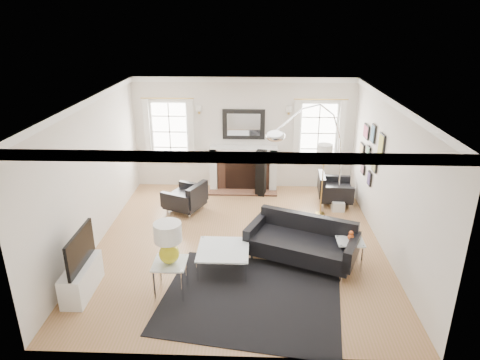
{
  "coord_description": "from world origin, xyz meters",
  "views": [
    {
      "loc": [
        0.29,
        -7.39,
        4.2
      ],
      "look_at": [
        0.01,
        0.3,
        1.21
      ],
      "focal_mm": 32.0,
      "sensor_mm": 36.0,
      "label": 1
    }
  ],
  "objects_px": {
    "armchair_right": "(333,190)",
    "fireplace": "(243,169)",
    "sofa": "(302,242)",
    "gourd_lamp": "(168,240)",
    "arc_floor_lamp": "(310,159)",
    "coffee_table": "(223,251)",
    "armchair_left": "(187,198)"
  },
  "relations": [
    {
      "from": "fireplace",
      "to": "sofa",
      "type": "xyz_separation_m",
      "value": [
        1.17,
        -3.34,
        -0.2
      ]
    },
    {
      "from": "armchair_left",
      "to": "armchair_right",
      "type": "height_order",
      "value": "armchair_right"
    },
    {
      "from": "fireplace",
      "to": "gourd_lamp",
      "type": "distance_m",
      "value": 4.6
    },
    {
      "from": "sofa",
      "to": "armchair_left",
      "type": "bearing_deg",
      "value": 141.07
    },
    {
      "from": "coffee_table",
      "to": "arc_floor_lamp",
      "type": "relative_size",
      "value": 0.34
    },
    {
      "from": "armchair_left",
      "to": "gourd_lamp",
      "type": "height_order",
      "value": "gourd_lamp"
    },
    {
      "from": "fireplace",
      "to": "arc_floor_lamp",
      "type": "distance_m",
      "value": 2.46
    },
    {
      "from": "coffee_table",
      "to": "arc_floor_lamp",
      "type": "distance_m",
      "value": 2.76
    },
    {
      "from": "fireplace",
      "to": "gourd_lamp",
      "type": "xyz_separation_m",
      "value": [
        -1.02,
        -4.46,
        0.42
      ]
    },
    {
      "from": "armchair_right",
      "to": "coffee_table",
      "type": "relative_size",
      "value": 1.03
    },
    {
      "from": "armchair_left",
      "to": "armchair_right",
      "type": "distance_m",
      "value": 3.42
    },
    {
      "from": "fireplace",
      "to": "gourd_lamp",
      "type": "height_order",
      "value": "gourd_lamp"
    },
    {
      "from": "armchair_right",
      "to": "fireplace",
      "type": "bearing_deg",
      "value": 159.53
    },
    {
      "from": "armchair_right",
      "to": "arc_floor_lamp",
      "type": "relative_size",
      "value": 0.35
    },
    {
      "from": "arc_floor_lamp",
      "to": "armchair_right",
      "type": "bearing_deg",
      "value": 54.37
    },
    {
      "from": "gourd_lamp",
      "to": "fireplace",
      "type": "bearing_deg",
      "value": 77.15
    },
    {
      "from": "sofa",
      "to": "gourd_lamp",
      "type": "relative_size",
      "value": 3.1
    },
    {
      "from": "fireplace",
      "to": "coffee_table",
      "type": "relative_size",
      "value": 1.92
    },
    {
      "from": "gourd_lamp",
      "to": "arc_floor_lamp",
      "type": "distance_m",
      "value": 3.65
    },
    {
      "from": "fireplace",
      "to": "coffee_table",
      "type": "distance_m",
      "value": 3.73
    },
    {
      "from": "sofa",
      "to": "coffee_table",
      "type": "relative_size",
      "value": 2.39
    },
    {
      "from": "coffee_table",
      "to": "arc_floor_lamp",
      "type": "bearing_deg",
      "value": 49.12
    },
    {
      "from": "fireplace",
      "to": "sofa",
      "type": "relative_size",
      "value": 0.8
    },
    {
      "from": "armchair_left",
      "to": "gourd_lamp",
      "type": "relative_size",
      "value": 1.57
    },
    {
      "from": "sofa",
      "to": "gourd_lamp",
      "type": "xyz_separation_m",
      "value": [
        -2.19,
        -1.12,
        0.62
      ]
    },
    {
      "from": "gourd_lamp",
      "to": "armchair_right",
      "type": "bearing_deg",
      "value": 49.22
    },
    {
      "from": "sofa",
      "to": "fireplace",
      "type": "bearing_deg",
      "value": 109.35
    },
    {
      "from": "fireplace",
      "to": "armchair_right",
      "type": "bearing_deg",
      "value": -20.47
    },
    {
      "from": "gourd_lamp",
      "to": "arc_floor_lamp",
      "type": "bearing_deg",
      "value": 47.5
    },
    {
      "from": "armchair_left",
      "to": "arc_floor_lamp",
      "type": "relative_size",
      "value": 0.41
    },
    {
      "from": "fireplace",
      "to": "armchair_left",
      "type": "distance_m",
      "value": 1.88
    },
    {
      "from": "arc_floor_lamp",
      "to": "gourd_lamp",
      "type": "bearing_deg",
      "value": -132.5
    }
  ]
}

